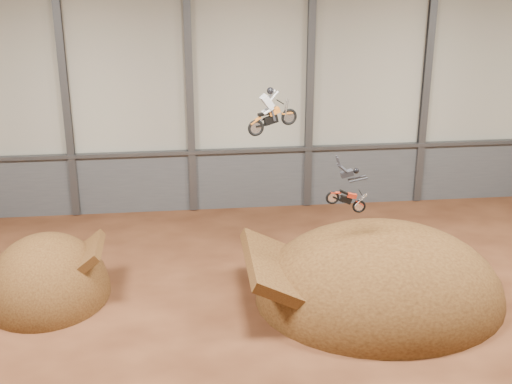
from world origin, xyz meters
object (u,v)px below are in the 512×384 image
Objects in this scene: fmx_rider_b at (344,185)px; landing_ramp at (379,297)px; takeoff_ramp at (48,295)px; fmx_rider_a at (274,107)px.

landing_ramp is at bearing 6.52° from fmx_rider_b.
takeoff_ramp is at bearing 173.21° from landing_ramp.
landing_ramp is 9.74m from fmx_rider_a.
landing_ramp is at bearing -44.40° from fmx_rider_a.
takeoff_ramp is 0.58× the size of landing_ramp.
fmx_rider_a is 4.66m from fmx_rider_b.
fmx_rider_a reaches higher than takeoff_ramp.
fmx_rider_a is (10.35, 0.78, 8.26)m from takeoff_ramp.
takeoff_ramp is at bearing 172.88° from fmx_rider_b.
fmx_rider_b is (12.97, -1.94, 5.52)m from takeoff_ramp.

